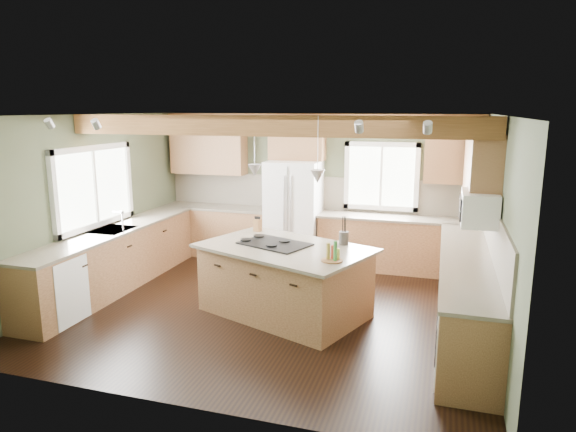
% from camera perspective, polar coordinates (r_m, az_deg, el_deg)
% --- Properties ---
extents(floor, '(5.60, 5.60, 0.00)m').
position_cam_1_polar(floor, '(7.16, -1.87, -10.12)').
color(floor, black).
rests_on(floor, ground).
extents(ceiling, '(5.60, 5.60, 0.00)m').
position_cam_1_polar(ceiling, '(6.64, -2.03, 11.15)').
color(ceiling, silver).
rests_on(ceiling, wall_back).
extents(wall_back, '(5.60, 0.00, 5.60)m').
position_cam_1_polar(wall_back, '(9.15, 3.12, 3.17)').
color(wall_back, '#484F38').
rests_on(wall_back, ground).
extents(wall_left, '(0.00, 5.00, 5.00)m').
position_cam_1_polar(wall_left, '(8.12, -21.00, 1.28)').
color(wall_left, '#484F38').
rests_on(wall_left, ground).
extents(wall_right, '(0.00, 5.00, 5.00)m').
position_cam_1_polar(wall_right, '(6.47, 22.25, -1.37)').
color(wall_right, '#484F38').
rests_on(wall_right, ground).
extents(ceiling_beam, '(5.55, 0.26, 0.26)m').
position_cam_1_polar(ceiling_beam, '(6.53, -2.39, 10.00)').
color(ceiling_beam, '#553418').
rests_on(ceiling_beam, ceiling).
extents(soffit_trim, '(5.55, 0.20, 0.10)m').
position_cam_1_polar(soffit_trim, '(8.95, 3.06, 10.95)').
color(soffit_trim, '#553418').
rests_on(soffit_trim, ceiling).
extents(backsplash_back, '(5.58, 0.03, 0.58)m').
position_cam_1_polar(backsplash_back, '(9.15, 3.09, 2.60)').
color(backsplash_back, brown).
rests_on(backsplash_back, wall_back).
extents(backsplash_right, '(0.03, 3.70, 0.58)m').
position_cam_1_polar(backsplash_right, '(6.53, 22.02, -2.04)').
color(backsplash_right, brown).
rests_on(backsplash_right, wall_right).
extents(base_cab_back_left, '(2.02, 0.60, 0.88)m').
position_cam_1_polar(base_cab_back_left, '(9.62, -7.78, -1.71)').
color(base_cab_back_left, brown).
rests_on(base_cab_back_left, floor).
extents(counter_back_left, '(2.06, 0.64, 0.04)m').
position_cam_1_polar(counter_back_left, '(9.52, -7.86, 0.98)').
color(counter_back_left, '#474034').
rests_on(counter_back_left, base_cab_back_left).
extents(base_cab_back_right, '(2.62, 0.60, 0.88)m').
position_cam_1_polar(base_cab_back_right, '(8.80, 12.06, -3.15)').
color(base_cab_back_right, brown).
rests_on(base_cab_back_right, floor).
extents(counter_back_right, '(2.66, 0.64, 0.04)m').
position_cam_1_polar(counter_back_right, '(8.70, 12.19, -0.22)').
color(counter_back_right, '#474034').
rests_on(counter_back_right, base_cab_back_right).
extents(base_cab_left, '(0.60, 3.70, 0.88)m').
position_cam_1_polar(base_cab_left, '(8.17, -18.67, -4.69)').
color(base_cab_left, brown).
rests_on(base_cab_left, floor).
extents(counter_left, '(0.64, 3.74, 0.04)m').
position_cam_1_polar(counter_left, '(8.06, -18.88, -1.55)').
color(counter_left, '#474034').
rests_on(counter_left, base_cab_left).
extents(base_cab_right, '(0.60, 3.70, 0.88)m').
position_cam_1_polar(base_cab_right, '(6.73, 19.07, -8.28)').
color(base_cab_right, brown).
rests_on(base_cab_right, floor).
extents(counter_right, '(0.64, 3.74, 0.04)m').
position_cam_1_polar(counter_right, '(6.59, 19.34, -4.51)').
color(counter_right, '#474034').
rests_on(counter_right, base_cab_right).
extents(upper_cab_back_left, '(1.40, 0.35, 0.90)m').
position_cam_1_polar(upper_cab_back_left, '(9.58, -8.82, 7.36)').
color(upper_cab_back_left, brown).
rests_on(upper_cab_back_left, wall_back).
extents(upper_cab_over_fridge, '(0.96, 0.35, 0.70)m').
position_cam_1_polar(upper_cab_over_fridge, '(8.97, 1.03, 8.47)').
color(upper_cab_over_fridge, brown).
rests_on(upper_cab_over_fridge, wall_back).
extents(upper_cab_right, '(0.35, 2.20, 0.90)m').
position_cam_1_polar(upper_cab_right, '(7.24, 20.66, 5.30)').
color(upper_cab_right, brown).
rests_on(upper_cab_right, wall_right).
extents(upper_cab_back_corner, '(0.90, 0.35, 0.90)m').
position_cam_1_polar(upper_cab_back_corner, '(8.64, 17.95, 6.44)').
color(upper_cab_back_corner, brown).
rests_on(upper_cab_back_corner, wall_back).
extents(window_left, '(0.04, 1.60, 1.05)m').
position_cam_1_polar(window_left, '(8.11, -20.80, 3.07)').
color(window_left, white).
rests_on(window_left, wall_left).
extents(window_back, '(1.10, 0.04, 1.00)m').
position_cam_1_polar(window_back, '(8.89, 10.34, 4.37)').
color(window_back, white).
rests_on(window_back, wall_back).
extents(sink, '(0.50, 0.65, 0.03)m').
position_cam_1_polar(sink, '(8.06, -18.89, -1.52)').
color(sink, '#262628').
rests_on(sink, counter_left).
extents(faucet, '(0.02, 0.02, 0.28)m').
position_cam_1_polar(faucet, '(7.92, -17.90, -0.60)').
color(faucet, '#B2B2B7').
rests_on(faucet, sink).
extents(dishwasher, '(0.60, 0.60, 0.84)m').
position_cam_1_polar(dishwasher, '(7.21, -24.60, -7.45)').
color(dishwasher, white).
rests_on(dishwasher, floor).
extents(oven, '(0.60, 0.72, 0.84)m').
position_cam_1_polar(oven, '(5.53, 19.38, -12.91)').
color(oven, white).
rests_on(oven, floor).
extents(microwave, '(0.40, 0.70, 0.38)m').
position_cam_1_polar(microwave, '(6.35, 20.49, 0.84)').
color(microwave, white).
rests_on(microwave, wall_right).
extents(pendant_left, '(0.18, 0.18, 0.16)m').
position_cam_1_polar(pendant_left, '(6.82, -3.72, 5.09)').
color(pendant_left, '#B2B2B7').
rests_on(pendant_left, ceiling).
extents(pendant_right, '(0.18, 0.18, 0.16)m').
position_cam_1_polar(pendant_right, '(6.20, 3.30, 4.42)').
color(pendant_right, '#B2B2B7').
rests_on(pendant_right, ceiling).
extents(refrigerator, '(0.90, 0.74, 1.80)m').
position_cam_1_polar(refrigerator, '(8.93, 0.64, 0.37)').
color(refrigerator, white).
rests_on(refrigerator, floor).
extents(island, '(2.32, 1.87, 0.88)m').
position_cam_1_polar(island, '(6.83, -0.36, -7.30)').
color(island, brown).
rests_on(island, floor).
extents(island_top, '(2.49, 2.04, 0.04)m').
position_cam_1_polar(island_top, '(6.69, -0.36, -3.58)').
color(island_top, '#474034').
rests_on(island_top, island).
extents(cooktop, '(1.02, 0.85, 0.02)m').
position_cam_1_polar(cooktop, '(6.78, -1.48, -3.10)').
color(cooktop, black).
rests_on(cooktop, island_top).
extents(knife_block, '(0.13, 0.12, 0.18)m').
position_cam_1_polar(knife_block, '(7.50, -3.41, -1.03)').
color(knife_block, brown).
rests_on(knife_block, island_top).
extents(utensil_crock, '(0.16, 0.16, 0.17)m').
position_cam_1_polar(utensil_crock, '(6.81, 6.21, -2.45)').
color(utensil_crock, '#443A36').
rests_on(utensil_crock, island_top).
extents(bottle_tray, '(0.32, 0.32, 0.24)m').
position_cam_1_polar(bottle_tray, '(6.05, 4.92, -3.94)').
color(bottle_tray, brown).
rests_on(bottle_tray, island_top).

